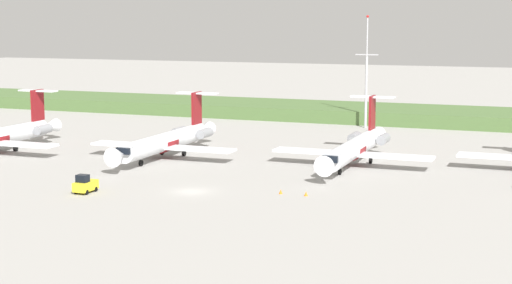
# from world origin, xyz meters

# --- Properties ---
(ground_plane) EXTENTS (500.00, 500.00, 0.00)m
(ground_plane) POSITION_xyz_m (0.00, 30.00, 0.00)
(ground_plane) COLOR #9E9B96
(grass_berm) EXTENTS (320.00, 20.00, 2.69)m
(grass_berm) POSITION_xyz_m (0.00, 76.85, 1.35)
(grass_berm) COLOR #4C6B38
(grass_berm) RESTS_ON ground
(regional_jet_third) EXTENTS (22.81, 31.00, 9.00)m
(regional_jet_third) POSITION_xyz_m (-14.07, 20.64, 2.54)
(regional_jet_third) COLOR silver
(regional_jet_third) RESTS_ON ground
(regional_jet_fourth) EXTENTS (22.81, 31.00, 9.00)m
(regional_jet_fourth) POSITION_xyz_m (13.86, 24.63, 2.54)
(regional_jet_fourth) COLOR silver
(regional_jet_fourth) RESTS_ON ground
(antenna_mast) EXTENTS (4.40, 0.50, 21.42)m
(antenna_mast) POSITION_xyz_m (5.94, 64.21, 8.92)
(antenna_mast) COLOR #B2B2B7
(antenna_mast) RESTS_ON ground
(baggage_tug) EXTENTS (1.72, 3.20, 2.30)m
(baggage_tug) POSITION_xyz_m (-11.59, -5.30, 1.00)
(baggage_tug) COLOR yellow
(baggage_tug) RESTS_ON ground
(safety_cone_front_marker) EXTENTS (0.44, 0.44, 0.55)m
(safety_cone_front_marker) POSITION_xyz_m (10.43, 2.60, 0.28)
(safety_cone_front_marker) COLOR orange
(safety_cone_front_marker) RESTS_ON ground
(safety_cone_mid_marker) EXTENTS (0.44, 0.44, 0.55)m
(safety_cone_mid_marker) POSITION_xyz_m (13.57, 2.63, 0.28)
(safety_cone_mid_marker) COLOR orange
(safety_cone_mid_marker) RESTS_ON ground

